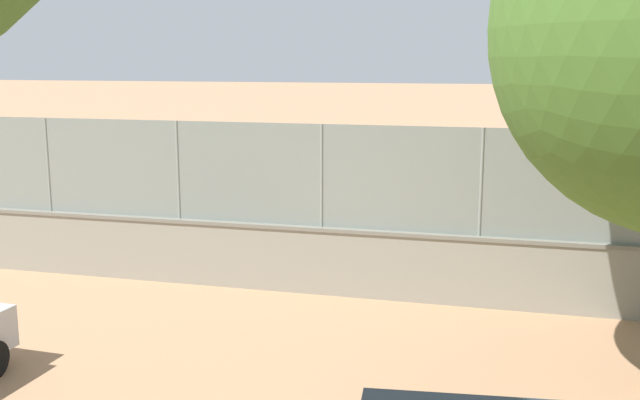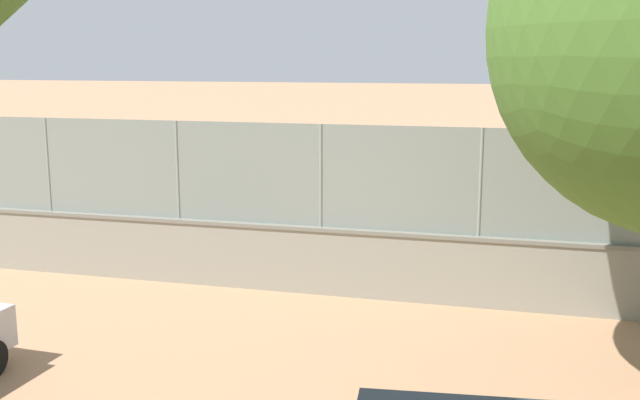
{
  "view_description": "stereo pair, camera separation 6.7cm",
  "coord_description": "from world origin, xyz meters",
  "px_view_note": "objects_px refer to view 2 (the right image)",
  "views": [
    {
      "loc": [
        -4.12,
        24.8,
        4.88
      ],
      "look_at": [
        0.95,
        6.18,
        1.2
      ],
      "focal_mm": 41.42,
      "sensor_mm": 36.0,
      "label": 1
    },
    {
      "loc": [
        -4.19,
        24.78,
        4.88
      ],
      "look_at": [
        0.95,
        6.18,
        1.2
      ],
      "focal_mm": 41.42,
      "sensor_mm": 36.0,
      "label": 2
    }
  ],
  "objects_px": {
    "player_foreground_swinging": "(335,203)",
    "player_at_service_line": "(384,177)",
    "player_crossing_court": "(185,199)",
    "sports_ball": "(353,257)"
  },
  "relations": [
    {
      "from": "player_at_service_line",
      "to": "sports_ball",
      "type": "distance_m",
      "value": 7.69
    },
    {
      "from": "player_foreground_swinging",
      "to": "player_at_service_line",
      "type": "relative_size",
      "value": 1.1
    },
    {
      "from": "player_at_service_line",
      "to": "sports_ball",
      "type": "xyz_separation_m",
      "value": [
        -0.64,
        7.62,
        -0.81
      ]
    },
    {
      "from": "player_at_service_line",
      "to": "player_crossing_court",
      "type": "bearing_deg",
      "value": 49.71
    },
    {
      "from": "sports_ball",
      "to": "player_foreground_swinging",
      "type": "bearing_deg",
      "value": -64.27
    },
    {
      "from": "player_crossing_court",
      "to": "sports_ball",
      "type": "relative_size",
      "value": 18.92
    },
    {
      "from": "player_at_service_line",
      "to": "sports_ball",
      "type": "bearing_deg",
      "value": 94.77
    },
    {
      "from": "player_foreground_swinging",
      "to": "player_at_service_line",
      "type": "height_order",
      "value": "player_foreground_swinging"
    },
    {
      "from": "sports_ball",
      "to": "player_at_service_line",
      "type": "bearing_deg",
      "value": -85.23
    },
    {
      "from": "player_at_service_line",
      "to": "player_crossing_court",
      "type": "xyz_separation_m",
      "value": [
        4.85,
        5.72,
        0.04
      ]
    }
  ]
}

